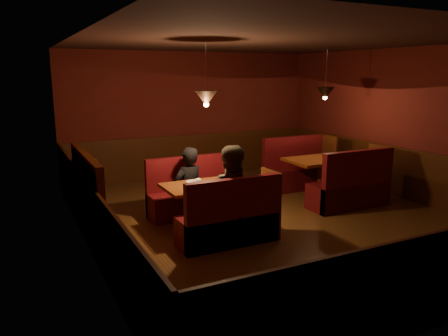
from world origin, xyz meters
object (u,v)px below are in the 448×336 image
second_bench_near (352,189)px  diner_b (236,182)px  main_bench_far (191,196)px  main_bench_near (231,223)px  second_bench_far (298,171)px  diner_a (188,173)px  main_table (208,194)px  second_table (322,168)px

second_bench_near → diner_b: 2.71m
second_bench_near → main_bench_far: bearing=160.9°
main_bench_near → second_bench_far: (2.77, 2.22, 0.03)m
second_bench_far → diner_a: 3.03m
main_table → diner_a: 0.64m
main_table → main_bench_far: bearing=88.8°
diner_b → second_bench_near: bearing=-1.7°
diner_a → main_bench_far: bearing=-134.5°
main_bench_far → second_bench_far: 2.85m
main_bench_far → second_bench_near: second_bench_near is taller
main_bench_far → main_bench_near: (0.00, -1.53, 0.00)m
main_bench_far → diner_a: bearing=-120.6°
main_bench_far → diner_a: (-0.10, -0.17, 0.47)m
diner_a → second_table: bearing=166.9°
second_table → second_bench_near: second_bench_near is taller
main_bench_far → second_bench_far: bearing=14.1°
second_bench_far → diner_b: (-2.62, -2.09, 0.53)m
main_bench_far → main_bench_near: size_ratio=1.00×
main_table → diner_a: size_ratio=0.85×
main_bench_far → second_table: bearing=-2.7°
main_bench_far → second_bench_near: 2.93m
second_table → main_table: bearing=-167.1°
second_bench_near → diner_b: size_ratio=0.87×
main_table → main_bench_near: bearing=-88.8°
main_table → diner_b: (0.16, -0.63, 0.33)m
second_bench_near → main_bench_near: bearing=-168.4°
second_table → second_bench_far: size_ratio=0.90×
main_bench_near → diner_b: size_ratio=0.84×
main_bench_far → diner_b: 1.51m
main_table → second_bench_far: 3.15m
main_bench_far → diner_a: 0.51m
second_bench_far → diner_b: diner_b is taller
second_bench_far → diner_b: size_ratio=0.87×
second_bench_far → main_bench_far: bearing=-165.9°
second_bench_near → second_table: bearing=92.2°
second_bench_near → diner_b: bearing=-170.6°
second_bench_far → diner_a: size_ratio=0.97×
main_table → diner_b: diner_b is taller
second_table → diner_b: bearing=-154.1°
diner_b → main_bench_far: bearing=85.0°
main_bench_near → second_table: size_ratio=1.07×
second_bench_far → diner_a: diner_a is taller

